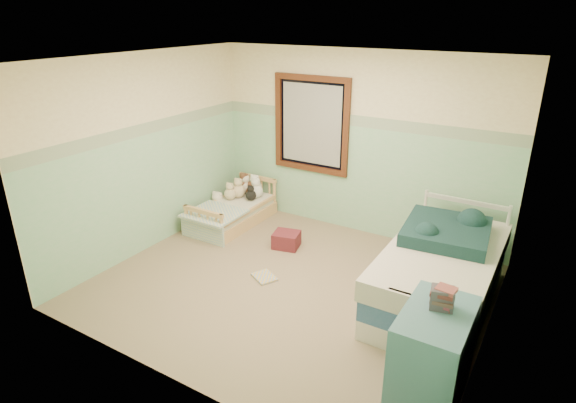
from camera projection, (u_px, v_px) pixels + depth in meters
The scene contains 31 objects.
floor at pixel (289, 286), 5.47m from camera, with size 4.20×3.60×0.02m, color #816C50.
ceiling at pixel (289, 59), 4.53m from camera, with size 4.20×3.60×0.02m, color white.
wall_back at pixel (358, 145), 6.43m from camera, with size 4.20×0.04×2.50m, color beige.
wall_front at pixel (166, 252), 3.57m from camera, with size 4.20×0.04×2.50m, color beige.
wall_left at pixel (147, 154), 6.01m from camera, with size 0.04×3.60×2.50m, color beige.
wall_right at pixel (503, 227), 4.00m from camera, with size 0.04×3.60×2.50m, color beige.
wainscot_mint at pixel (355, 180), 6.61m from camera, with size 4.20×0.01×1.50m, color #7CBF8F.
border_strip at pixel (358, 121), 6.30m from camera, with size 4.20×0.01×0.15m, color #396345.
window_frame at pixel (311, 125), 6.66m from camera, with size 1.16×0.06×1.36m, color #391B0B.
window_blinds at pixel (311, 124), 6.67m from camera, with size 0.92×0.01×1.12m, color beige.
toddler_bed_frame at pixel (233, 217), 7.04m from camera, with size 0.68×1.36×0.17m, color tan.
toddler_mattress at pixel (233, 208), 6.98m from camera, with size 0.62×1.30×0.12m, color silver.
patchwork_quilt at pixel (214, 213), 6.62m from camera, with size 0.74×0.68×0.03m, color #7FA5C5.
plush_bed_brown at pixel (244, 186), 7.39m from camera, with size 0.22×0.22×0.22m, color brown.
plush_bed_white at pixel (255, 188), 7.29m from camera, with size 0.22×0.22×0.22m, color white.
plush_bed_tan at pixel (238, 191), 7.19m from camera, with size 0.21×0.21×0.21m, color beige.
plush_bed_dark at pixel (251, 195), 7.09m from camera, with size 0.16×0.16×0.16m, color black.
plush_floor_cream at pixel (218, 208), 7.26m from camera, with size 0.27×0.27×0.27m, color white.
plush_floor_tan at pixel (221, 220), 6.90m from camera, with size 0.22×0.22×0.22m, color beige.
twin_bed_frame at pixel (437, 295), 5.09m from camera, with size 1.01×2.02×0.22m, color silver.
twin_boxspring at pixel (439, 277), 5.00m from camera, with size 1.01×2.02×0.22m, color navy.
twin_mattress at pixel (442, 259), 4.92m from camera, with size 1.05×2.07×0.22m, color beige.
teal_blanket at pixel (447, 231), 5.12m from camera, with size 0.86×0.91×0.14m, color #15383F.
dresser at pixel (432, 355), 3.76m from camera, with size 0.50×0.81×0.81m, color teal.
book_stack at pixel (442, 298), 3.64m from camera, with size 0.17×0.14×0.17m, color #503837.
red_pillow at pixel (286, 240), 6.32m from camera, with size 0.33×0.29×0.21m, color maroon.
floor_book at pixel (264, 277), 5.61m from camera, with size 0.29×0.22×0.03m, color yellow.
extra_plush_0 at pixel (251, 191), 7.27m from camera, with size 0.15×0.15×0.15m, color brown.
extra_plush_1 at pixel (230, 194), 7.11m from camera, with size 0.18×0.18×0.18m, color beige.
extra_plush_2 at pixel (246, 187), 7.37m from camera, with size 0.20×0.20×0.20m, color white.
extra_plush_3 at pixel (256, 191), 7.19m from camera, with size 0.21×0.21×0.21m, color white.
Camera 1 is at (2.43, -4.04, 2.94)m, focal length 29.63 mm.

